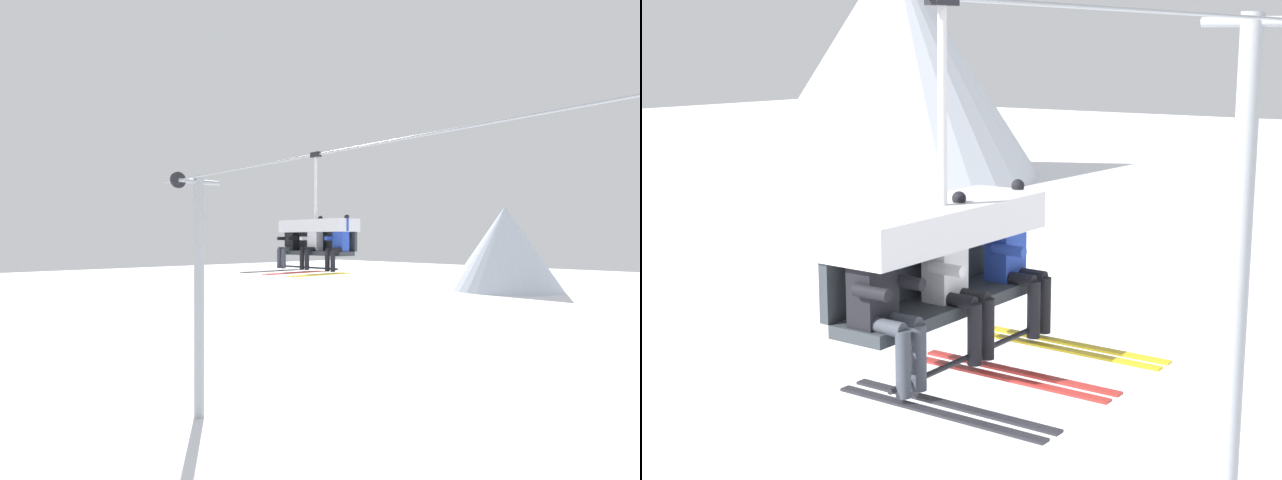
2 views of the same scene
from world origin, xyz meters
TOP-DOWN VIEW (x-y plane):
  - mountain_peak_west at (-21.26, 49.59)m, footprint 13.50×13.50m
  - lift_tower_near at (-7.70, -0.02)m, footprint 0.36×1.88m
  - lift_cable at (0.28, -0.80)m, footprint 17.96×0.05m
  - chairlift_chair at (-0.74, -0.73)m, footprint 2.15×0.74m
  - skier_black at (-1.61, -0.95)m, footprint 0.46×1.70m
  - skier_white at (-0.74, -0.94)m, footprint 0.48×1.70m
  - skier_blue at (0.12, -0.94)m, footprint 0.48×1.70m

SIDE VIEW (x-z plane):
  - lift_tower_near at x=-7.70m, z-range 0.17..8.75m
  - mountain_peak_west at x=-21.26m, z-range 0.00..10.30m
  - skier_black at x=-1.61m, z-range 5.55..6.78m
  - skier_white at x=-0.74m, z-range 5.52..6.85m
  - skier_blue at x=0.12m, z-range 5.52..6.85m
  - chairlift_chair at x=-0.74m, z-range 5.08..7.85m
  - lift_cable at x=0.28m, z-range 8.28..8.33m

